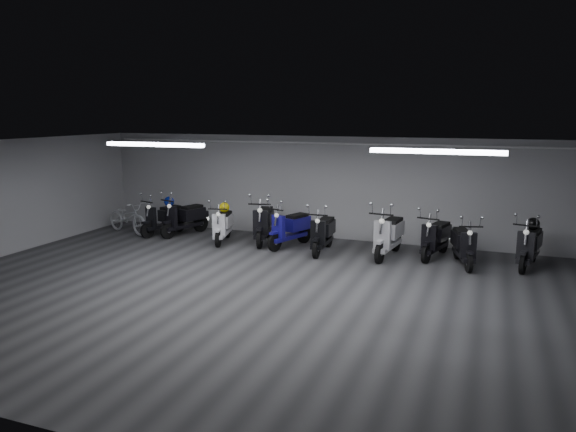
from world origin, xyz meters
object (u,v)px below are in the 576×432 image
at_px(scooter_8, 464,238).
at_px(bicycle, 128,214).
at_px(helmet_2, 169,201).
at_px(scooter_0, 163,213).
at_px(helmet_0, 224,207).
at_px(scooter_1, 184,212).
at_px(scooter_9, 530,239).
at_px(helmet_1, 533,224).
at_px(scooter_6, 389,228).
at_px(scooter_7, 436,231).
at_px(scooter_4, 290,222).
at_px(scooter_2, 223,220).
at_px(scooter_5, 323,227).
at_px(scooter_3, 263,216).

xyz_separation_m(scooter_8, bicycle, (-9.23, 0.10, -0.06)).
bearing_deg(helmet_2, bicycle, -160.26).
distance_m(scooter_0, helmet_0, 1.97).
relative_size(scooter_1, scooter_9, 1.00).
bearing_deg(scooter_8, bicycle, 163.30).
distance_m(scooter_0, helmet_1, 9.61).
bearing_deg(scooter_6, helmet_0, -175.09).
bearing_deg(scooter_8, scooter_7, 130.19).
distance_m(scooter_1, bicycle, 1.71).
height_order(scooter_4, bicycle, scooter_4).
xyz_separation_m(scooter_9, bicycle, (-10.62, -0.23, -0.10)).
xyz_separation_m(scooter_2, scooter_9, (7.54, 0.26, 0.04)).
height_order(scooter_0, scooter_5, scooter_5).
height_order(scooter_5, scooter_6, scooter_6).
xyz_separation_m(scooter_6, helmet_1, (3.17, 0.45, 0.25)).
bearing_deg(helmet_1, scooter_3, -178.66).
bearing_deg(scooter_1, scooter_4, 15.33).
bearing_deg(scooter_7, helmet_1, 17.60).
relative_size(scooter_5, scooter_9, 0.99).
distance_m(scooter_0, scooter_7, 7.50).
relative_size(scooter_8, helmet_2, 5.81).
xyz_separation_m(scooter_5, scooter_9, (4.71, 0.36, 0.01)).
bearing_deg(scooter_1, scooter_6, 16.07).
bearing_deg(bicycle, helmet_2, -50.49).
height_order(scooter_0, scooter_2, scooter_0).
bearing_deg(scooter_7, scooter_1, -165.76).
relative_size(scooter_1, scooter_5, 1.01).
distance_m(scooter_6, helmet_2, 6.38).
bearing_deg(scooter_4, scooter_1, -164.15).
distance_m(scooter_8, bicycle, 9.23).
bearing_deg(scooter_8, scooter_3, 159.27).
xyz_separation_m(scooter_7, scooter_9, (2.04, -0.11, 0.01)).
bearing_deg(helmet_0, helmet_2, 173.31).
xyz_separation_m(scooter_2, scooter_5, (2.83, -0.10, 0.03)).
height_order(scooter_2, scooter_6, scooter_6).
distance_m(scooter_5, helmet_1, 4.81).
height_order(scooter_0, helmet_1, scooter_0).
height_order(scooter_2, scooter_8, scooter_8).
bearing_deg(scooter_7, helmet_2, -166.39).
xyz_separation_m(scooter_0, scooter_5, (4.83, -0.32, 0.02)).
bearing_deg(scooter_1, helmet_0, 13.22).
xyz_separation_m(scooter_0, scooter_9, (9.54, 0.04, 0.03)).
xyz_separation_m(scooter_7, bicycle, (-8.57, -0.34, -0.08)).
bearing_deg(scooter_9, bicycle, -165.68).
xyz_separation_m(scooter_7, scooter_8, (0.66, -0.44, -0.02)).
bearing_deg(helmet_2, scooter_4, -4.49).
xyz_separation_m(scooter_0, scooter_4, (3.87, -0.07, 0.03)).
relative_size(scooter_2, helmet_1, 5.83).
height_order(scooter_6, bicycle, scooter_6).
height_order(scooter_1, helmet_2, scooter_1).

